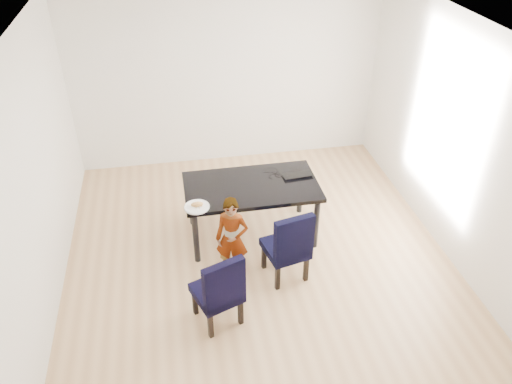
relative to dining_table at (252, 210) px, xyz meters
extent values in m
cube|color=tan|center=(0.00, -0.50, -0.38)|extent=(4.50, 5.00, 0.01)
cube|color=white|center=(0.00, -0.50, 2.33)|extent=(4.50, 5.00, 0.01)
cube|color=white|center=(0.00, 2.00, 0.98)|extent=(4.50, 0.01, 2.70)
cube|color=white|center=(0.00, -3.00, 0.98)|extent=(4.50, 0.01, 2.70)
cube|color=white|center=(-2.25, -0.50, 0.98)|extent=(0.01, 5.00, 2.70)
cube|color=white|center=(2.25, -0.50, 0.98)|extent=(0.01, 5.00, 2.70)
cube|color=black|center=(0.00, 0.00, 0.00)|extent=(1.60, 0.90, 0.75)
cube|color=black|center=(-0.59, -1.30, 0.07)|extent=(0.56, 0.57, 0.90)
cube|color=black|center=(0.24, -0.78, 0.09)|extent=(0.53, 0.55, 0.93)
imported|color=#E55113|center=(-0.33, -0.65, 0.13)|extent=(0.43, 0.35, 1.02)
cylinder|color=white|center=(-0.68, -0.34, 0.38)|extent=(0.32, 0.32, 0.02)
ellipsoid|color=#B37D40|center=(-0.67, -0.34, 0.42)|extent=(0.15, 0.11, 0.06)
imported|color=black|center=(0.59, 0.14, 0.39)|extent=(0.38, 0.26, 0.03)
torus|color=black|center=(0.32, 0.14, 0.38)|extent=(0.17, 0.17, 0.01)
camera|label=1|loc=(-0.85, -4.89, 3.64)|focal=35.00mm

